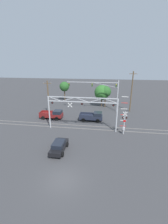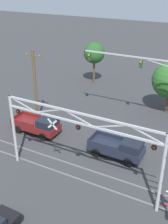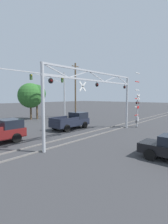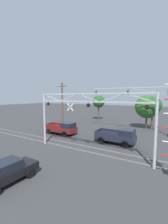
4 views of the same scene
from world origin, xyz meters
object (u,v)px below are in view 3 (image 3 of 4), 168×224
crossing_gantry (97,92)px  crossing_signal_mast (137,109)px  utility_pole_right (75,90)px  background_tree_beyond_span (37,94)px  traffic_signal_span (49,86)px  background_tree_far_right_verge (30,96)px  pickup_truck_lead (72,121)px

crossing_gantry → crossing_signal_mast: 7.84m
crossing_gantry → utility_pole_right: utility_pole_right is taller
crossing_signal_mast → background_tree_beyond_span: 17.04m
traffic_signal_span → background_tree_far_right_verge: 4.41m
utility_pole_right → background_tree_beyond_span: size_ratio=1.69×
crossing_gantry → utility_pole_right: bearing=50.4°
traffic_signal_span → background_tree_beyond_span: size_ratio=2.18×
pickup_truck_lead → background_tree_beyond_span: bearing=76.9°
utility_pole_right → background_tree_far_right_verge: (-7.40, 3.48, -1.13)m
crossing_signal_mast → utility_pole_right: bearing=77.7°
background_tree_beyond_span → background_tree_far_right_verge: background_tree_far_right_verge is taller
utility_pole_right → crossing_signal_mast: bearing=-102.3°
background_tree_beyond_span → crossing_gantry: bearing=-104.4°
pickup_truck_lead → utility_pole_right: 12.61m
crossing_signal_mast → background_tree_far_right_verge: 17.60m
crossing_signal_mast → crossing_gantry: bearing=173.8°
utility_pole_right → background_tree_beyond_span: 7.18m
traffic_signal_span → background_tree_far_right_verge: size_ratio=2.11×
crossing_signal_mast → background_tree_far_right_verge: (-4.46, 16.94, 1.77)m
crossing_gantry → crossing_signal_mast: crossing_signal_mast is taller
crossing_gantry → background_tree_beyond_span: crossing_gantry is taller
traffic_signal_span → background_tree_beyond_span: (0.14, 3.68, -1.19)m
crossing_gantry → background_tree_beyond_span: 16.25m
crossing_gantry → background_tree_beyond_span: (4.03, 15.74, 0.00)m
crossing_gantry → pickup_truck_lead: (1.49, 4.84, -3.41)m
utility_pole_right → background_tree_beyond_span: utility_pole_right is taller
traffic_signal_span → utility_pole_right: utility_pole_right is taller
crossing_signal_mast → pickup_truck_lead: crossing_signal_mast is taller
background_tree_beyond_span → utility_pole_right: bearing=-25.8°
background_tree_far_right_verge → traffic_signal_span: bearing=-78.4°
crossing_signal_mast → pickup_truck_lead: size_ratio=1.38×
crossing_signal_mast → background_tree_far_right_verge: bearing=104.8°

